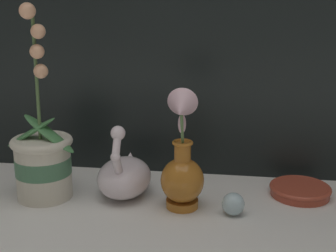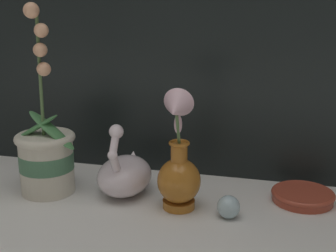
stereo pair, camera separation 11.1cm
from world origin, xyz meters
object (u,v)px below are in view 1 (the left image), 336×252
Objects in this scene: orchid_potted_plant at (43,159)px; glass_sphere at (233,204)px; amber_dish at (300,190)px; blue_vase at (182,168)px; swan_figurine at (125,175)px.

orchid_potted_plant reaches higher than glass_sphere.
amber_dish is at bearing 38.56° from glass_sphere.
amber_dish is at bearing 21.93° from blue_vase.
glass_sphere is (0.26, -0.07, -0.03)m from swan_figurine.
orchid_potted_plant is 8.97× the size of glass_sphere.
swan_figurine is at bearing 164.96° from glass_sphere.
orchid_potted_plant is at bearing 176.02° from glass_sphere.
swan_figurine is at bearing -172.31° from amber_dish.
glass_sphere is (0.45, -0.03, -0.07)m from orchid_potted_plant.
orchid_potted_plant is 1.62× the size of blue_vase.
orchid_potted_plant is at bearing -168.22° from swan_figurine.
orchid_potted_plant is at bearing -171.04° from amber_dish.
swan_figurine is 3.71× the size of glass_sphere.
blue_vase is at bearing -158.07° from amber_dish.
glass_sphere is at bearing -3.98° from orchid_potted_plant.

